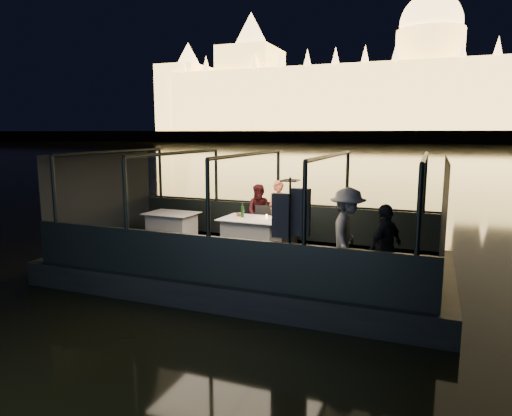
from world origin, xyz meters
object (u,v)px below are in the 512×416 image
at_px(coat_stand, 290,240).
at_px(person_man_maroon, 260,212).
at_px(wine_bottle, 242,211).
at_px(chair_port_left, 261,227).
at_px(passenger_stripe, 347,236).
at_px(dining_table_central, 252,234).
at_px(passenger_dark, 385,243).
at_px(dining_table_aft, 172,224).
at_px(chair_port_right, 285,229).
at_px(person_woman_coral, 279,213).

distance_m(coat_stand, person_man_maroon, 3.80).
bearing_deg(wine_bottle, chair_port_left, 64.45).
xyz_separation_m(chair_port_left, passenger_stripe, (2.50, -2.07, 0.40)).
relative_size(dining_table_central, person_man_maroon, 1.00).
bearing_deg(wine_bottle, passenger_dark, -27.25).
height_order(passenger_stripe, wine_bottle, passenger_stripe).
xyz_separation_m(dining_table_aft, passenger_dark, (5.62, -2.06, 0.47)).
bearing_deg(dining_table_central, passenger_stripe, -30.11).
bearing_deg(passenger_stripe, person_man_maroon, 42.83).
bearing_deg(wine_bottle, chair_port_right, 29.94).
bearing_deg(person_man_maroon, dining_table_central, -83.46).
xyz_separation_m(chair_port_right, coat_stand, (0.99, -2.88, 0.45)).
distance_m(dining_table_central, person_man_maroon, 1.11).
relative_size(chair_port_left, chair_port_right, 0.96).
bearing_deg(passenger_stripe, dining_table_central, 55.45).
bearing_deg(dining_table_aft, passenger_dark, -20.14).
distance_m(chair_port_left, wine_bottle, 0.78).
height_order(chair_port_left, chair_port_right, chair_port_right).
distance_m(dining_table_aft, passenger_dark, 6.00).
relative_size(coat_stand, passenger_dark, 1.29).
relative_size(dining_table_aft, person_woman_coral, 0.83).
relative_size(dining_table_aft, passenger_dark, 0.85).
xyz_separation_m(dining_table_central, dining_table_aft, (-2.39, 0.32, 0.00)).
relative_size(dining_table_central, chair_port_left, 1.54).
height_order(person_woman_coral, person_man_maroon, person_woman_coral).
height_order(passenger_dark, wine_bottle, passenger_dark).
distance_m(dining_table_aft, person_man_maroon, 2.34).
bearing_deg(passenger_stripe, chair_port_left, 45.92).
bearing_deg(dining_table_central, person_man_maroon, 100.32).
bearing_deg(dining_table_central, chair_port_left, 89.27).
xyz_separation_m(dining_table_central, person_woman_coral, (0.34, 1.00, 0.36)).
distance_m(person_man_maroon, wine_bottle, 1.00).
height_order(dining_table_central, passenger_dark, passenger_dark).
xyz_separation_m(chair_port_left, person_man_maroon, (-0.20, 0.42, 0.30)).
distance_m(passenger_dark, wine_bottle, 3.92).
bearing_deg(passenger_dark, person_woman_coral, -106.05).
xyz_separation_m(passenger_stripe, passenger_dark, (0.72, -0.29, 0.00)).
height_order(dining_table_central, chair_port_right, chair_port_right).
bearing_deg(dining_table_aft, person_man_maroon, 18.04).
height_order(dining_table_central, person_man_maroon, person_man_maroon).
bearing_deg(passenger_stripe, person_woman_coral, 36.97).
bearing_deg(wine_bottle, coat_stand, -51.10).
height_order(person_woman_coral, wine_bottle, person_woman_coral).
height_order(dining_table_aft, coat_stand, coat_stand).
bearing_deg(coat_stand, wine_bottle, 128.90).
xyz_separation_m(passenger_dark, wine_bottle, (-3.49, 1.80, 0.06)).
distance_m(coat_stand, passenger_dark, 1.68).
xyz_separation_m(person_man_maroon, passenger_dark, (3.41, -2.78, 0.10)).
bearing_deg(chair_port_right, coat_stand, -62.84).
relative_size(dining_table_central, person_woman_coral, 0.92).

